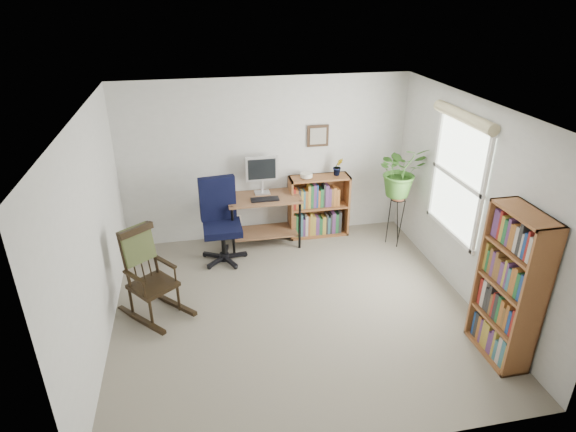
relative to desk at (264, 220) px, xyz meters
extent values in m
cube|color=gray|center=(0.10, -1.70, -0.38)|extent=(4.20, 4.00, 0.00)
cube|color=white|center=(0.10, -1.70, 2.02)|extent=(4.20, 4.00, 0.00)
cube|color=silver|center=(0.10, 0.30, 0.82)|extent=(4.20, 0.00, 2.40)
cube|color=silver|center=(0.10, -3.70, 0.82)|extent=(4.20, 0.00, 2.40)
cube|color=silver|center=(-2.00, -1.70, 0.82)|extent=(0.00, 4.00, 2.40)
cube|color=silver|center=(2.20, -1.70, 0.82)|extent=(0.00, 4.00, 2.40)
cube|color=black|center=(0.00, -0.12, 0.39)|extent=(0.40, 0.15, 0.02)
imported|color=#386B25|center=(1.90, -0.39, 1.14)|extent=(1.69, 1.88, 1.46)
imported|color=#386B25|center=(1.14, 0.13, 0.63)|extent=(0.13, 0.24, 0.11)
camera|label=1|loc=(-0.91, -6.32, 3.12)|focal=30.00mm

